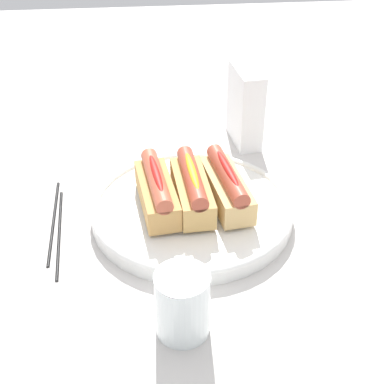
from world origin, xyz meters
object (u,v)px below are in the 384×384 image
object	(u,v)px
hotdog_back	(192,188)
chopstick_far	(53,220)
serving_bowl	(192,209)
water_glass	(183,306)
hotdog_front	(157,190)
napkin_box	(245,106)
hotdog_side	(227,185)
chopstick_near	(59,231)

from	to	relation	value
hotdog_back	chopstick_far	distance (m)	0.23
serving_bowl	water_glass	size ratio (longest dim) A/B	3.58
hotdog_front	chopstick_far	xyz separation A→B (m)	(-0.01, -0.17, -0.05)
serving_bowl	hotdog_back	bearing A→B (deg)	-36.87
serving_bowl	napkin_box	size ratio (longest dim) A/B	2.15
hotdog_front	hotdog_side	world-z (taller)	same
hotdog_front	hotdog_back	xyz separation A→B (m)	(-0.00, 0.05, 0.00)
hotdog_back	hotdog_front	bearing A→B (deg)	-88.81
hotdog_side	chopstick_near	bearing A→B (deg)	-85.43
hotdog_front	napkin_box	bearing A→B (deg)	143.14
hotdog_front	hotdog_back	bearing A→B (deg)	91.19
chopstick_near	serving_bowl	bearing A→B (deg)	91.66
serving_bowl	hotdog_side	distance (m)	0.07
water_glass	serving_bowl	bearing A→B (deg)	171.33
hotdog_side	napkin_box	xyz separation A→B (m)	(-0.24, 0.07, 0.02)
hotdog_front	water_glass	world-z (taller)	hotdog_front
water_glass	napkin_box	xyz separation A→B (m)	(-0.47, 0.16, 0.03)
hotdog_side	water_glass	bearing A→B (deg)	-21.21
hotdog_side	napkin_box	world-z (taller)	napkin_box
hotdog_back	chopstick_near	xyz separation A→B (m)	(0.02, -0.21, -0.05)
napkin_box	chopstick_far	size ratio (longest dim) A/B	0.68
hotdog_back	chopstick_near	size ratio (longest dim) A/B	0.69
serving_bowl	chopstick_near	xyz separation A→B (m)	(0.02, -0.21, -0.01)
napkin_box	serving_bowl	bearing A→B (deg)	-33.68
hotdog_front	hotdog_back	size ratio (longest dim) A/B	1.01
serving_bowl	chopstick_far	xyz separation A→B (m)	(-0.01, -0.22, -0.01)
hotdog_side	water_glass	xyz separation A→B (m)	(0.23, -0.09, -0.02)
serving_bowl	hotdog_side	size ratio (longest dim) A/B	2.07
water_glass	napkin_box	world-z (taller)	napkin_box
chopstick_near	chopstick_far	xyz separation A→B (m)	(-0.03, -0.01, 0.00)
serving_bowl	napkin_box	distance (m)	0.28
napkin_box	chopstick_far	bearing A→B (deg)	-62.20
water_glass	chopstick_near	size ratio (longest dim) A/B	0.41
serving_bowl	hotdog_back	size ratio (longest dim) A/B	2.11
hotdog_front	serving_bowl	bearing A→B (deg)	91.19
water_glass	chopstick_near	bearing A→B (deg)	-140.51
hotdog_side	chopstick_near	world-z (taller)	hotdog_side
chopstick_far	hotdog_front	bearing A→B (deg)	84.29
hotdog_front	water_glass	distance (m)	0.23
hotdog_side	hotdog_back	bearing A→B (deg)	-88.81
chopstick_far	napkin_box	bearing A→B (deg)	121.79
hotdog_side	serving_bowl	bearing A→B (deg)	-88.81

